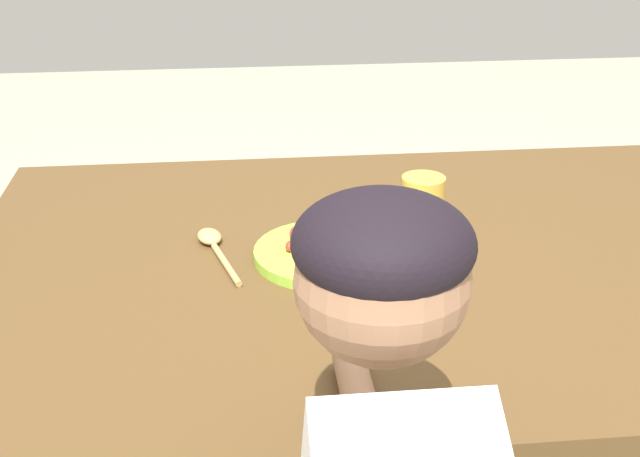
{
  "coord_description": "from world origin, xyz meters",
  "views": [
    {
      "loc": [
        -0.22,
        -1.22,
        1.29
      ],
      "look_at": [
        -0.09,
        0.07,
        0.69
      ],
      "focal_mm": 47.2,
      "sensor_mm": 36.0,
      "label": 1
    }
  ],
  "objects_px": {
    "fork": "(417,249)",
    "drinking_cup": "(422,201)",
    "plate": "(326,251)",
    "spoon": "(214,244)"
  },
  "relations": [
    {
      "from": "plate",
      "to": "fork",
      "type": "relative_size",
      "value": 1.13
    },
    {
      "from": "plate",
      "to": "fork",
      "type": "bearing_deg",
      "value": 4.54
    },
    {
      "from": "spoon",
      "to": "plate",
      "type": "bearing_deg",
      "value": -122.97
    },
    {
      "from": "drinking_cup",
      "to": "spoon",
      "type": "bearing_deg",
      "value": -170.76
    },
    {
      "from": "spoon",
      "to": "drinking_cup",
      "type": "relative_size",
      "value": 2.28
    },
    {
      "from": "plate",
      "to": "spoon",
      "type": "relative_size",
      "value": 1.14
    },
    {
      "from": "plate",
      "to": "drinking_cup",
      "type": "bearing_deg",
      "value": 32.17
    },
    {
      "from": "fork",
      "to": "drinking_cup",
      "type": "distance_m",
      "value": 0.12
    },
    {
      "from": "fork",
      "to": "spoon",
      "type": "bearing_deg",
      "value": 78.19
    },
    {
      "from": "fork",
      "to": "spoon",
      "type": "relative_size",
      "value": 1.01
    }
  ]
}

